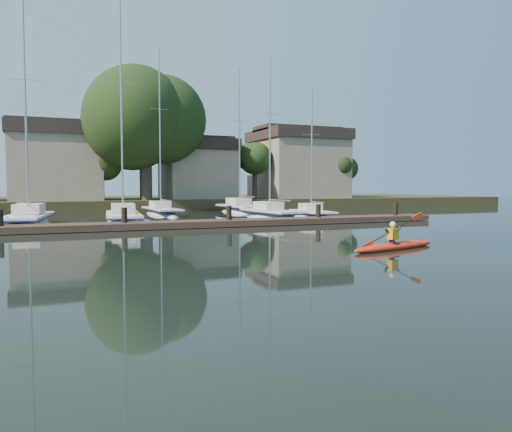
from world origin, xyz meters
name	(u,v)px	position (x,y,z in m)	size (l,w,h in m)	color
ground	(291,263)	(0.00, 0.00, 0.00)	(160.00, 160.00, 0.00)	black
kayak	(394,245)	(5.12, 1.55, 0.18)	(4.57, 1.79, 1.46)	#CE480F
dock	(179,224)	(0.00, 14.00, 0.20)	(34.00, 2.00, 1.80)	#443127
sailboat_1	(28,229)	(-7.92, 19.05, -0.20)	(3.45, 9.35, 14.93)	silver
sailboat_2	(123,226)	(-2.38, 18.97, -0.19)	(3.10, 9.39, 15.26)	silver
sailboat_3	(271,221)	(8.06, 19.15, -0.19)	(2.55, 8.20, 13.06)	silver
sailboat_4	(312,220)	(11.09, 18.53, -0.17)	(2.60, 6.45, 10.66)	silver
sailboat_6	(162,217)	(1.74, 26.80, -0.17)	(2.02, 9.24, 14.67)	silver
sailboat_7	(241,215)	(8.82, 27.26, -0.21)	(2.42, 8.68, 13.93)	silver
shore	(133,178)	(1.61, 40.29, 3.23)	(90.00, 25.25, 12.75)	#32381C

